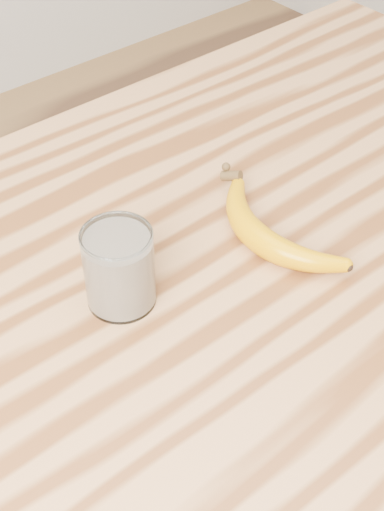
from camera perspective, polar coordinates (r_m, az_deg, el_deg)
table at (r=1.06m, az=6.19°, el=-1.91°), size 1.20×0.80×0.90m
smoothie_glass at (r=0.81m, az=-5.85°, el=-1.06°), size 0.08×0.08×0.10m
banana at (r=0.90m, az=5.30°, el=1.36°), size 0.12×0.30×0.04m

